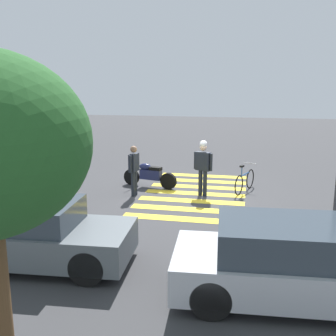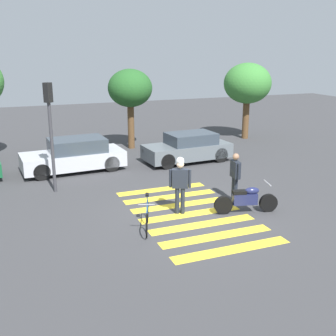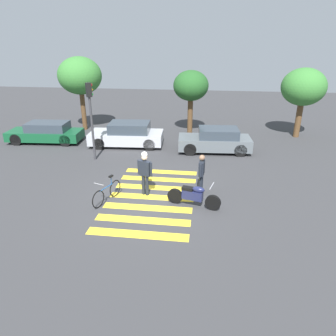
{
  "view_description": "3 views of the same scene",
  "coord_description": "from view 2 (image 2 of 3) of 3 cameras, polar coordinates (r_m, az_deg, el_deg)",
  "views": [
    {
      "loc": [
        -1.81,
        13.48,
        3.88
      ],
      "look_at": [
        0.8,
        0.75,
        1.04
      ],
      "focal_mm": 43.14,
      "sensor_mm": 36.0,
      "label": 1
    },
    {
      "loc": [
        -5.34,
        -11.57,
        5.21
      ],
      "look_at": [
        -0.27,
        1.33,
        1.25
      ],
      "focal_mm": 44.66,
      "sensor_mm": 36.0,
      "label": 2
    },
    {
      "loc": [
        2.15,
        -11.29,
        6.03
      ],
      "look_at": [
        0.6,
        0.63,
        1.08
      ],
      "focal_mm": 33.32,
      "sensor_mm": 36.0,
      "label": 3
    }
  ],
  "objects": [
    {
      "name": "officer_by_motorcycle",
      "position": [
        13.44,
        1.66,
        -1.75
      ],
      "size": [
        0.66,
        0.39,
        1.91
      ],
      "color": "#1E232D",
      "rests_on": "ground_plane"
    },
    {
      "name": "police_motorcycle",
      "position": [
        13.96,
        10.6,
        -4.29
      ],
      "size": [
        2.11,
        0.79,
        1.02
      ],
      "color": "black",
      "rests_on": "ground_plane"
    },
    {
      "name": "street_tree_far",
      "position": [
        25.35,
        10.79,
        11.21
      ],
      "size": [
        2.77,
        2.77,
        4.45
      ],
      "color": "brown",
      "rests_on": "ground_plane"
    },
    {
      "name": "ground_plane",
      "position": [
        13.77,
        3.08,
        -6.31
      ],
      "size": [
        60.0,
        60.0,
        0.0
      ],
      "primitive_type": "plane",
      "color": "#38383A"
    },
    {
      "name": "traffic_light_pole",
      "position": [
        15.8,
        -15.77,
        6.36
      ],
      "size": [
        0.35,
        0.34,
        4.07
      ],
      "color": "#38383D",
      "rests_on": "ground_plane"
    },
    {
      "name": "street_tree_mid",
      "position": [
        22.41,
        -5.19,
        10.68
      ],
      "size": [
        2.34,
        2.34,
        4.22
      ],
      "color": "brown",
      "rests_on": "ground_plane"
    },
    {
      "name": "leaning_bicycle",
      "position": [
        12.54,
        -2.87,
        -6.7
      ],
      "size": [
        0.7,
        1.69,
        1.01
      ],
      "color": "black",
      "rests_on": "ground_plane"
    },
    {
      "name": "crosswalk_stripes",
      "position": [
        13.77,
        3.08,
        -6.3
      ],
      "size": [
        3.47,
        5.85,
        0.01
      ],
      "color": "yellow",
      "rests_on": "ground_plane"
    },
    {
      "name": "car_grey_coupe",
      "position": [
        19.94,
        2.74,
        2.76
      ],
      "size": [
        4.22,
        2.02,
        1.38
      ],
      "color": "black",
      "rests_on": "ground_plane"
    },
    {
      "name": "officer_on_foot",
      "position": [
        14.86,
        9.15,
        -0.77
      ],
      "size": [
        0.26,
        0.68,
        1.72
      ],
      "color": "#1E232D",
      "rests_on": "ground_plane"
    },
    {
      "name": "car_silver_sedan",
      "position": [
        18.85,
        -12.67,
        1.68
      ],
      "size": [
        4.51,
        2.14,
        1.45
      ],
      "color": "black",
      "rests_on": "ground_plane"
    }
  ]
}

